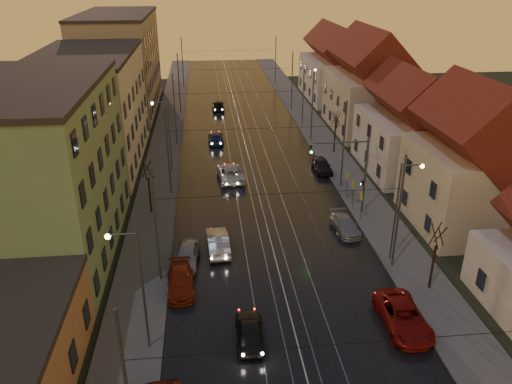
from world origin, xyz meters
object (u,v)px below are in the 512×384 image
object	(u,v)px
street_lamp_0	(136,280)
driving_car_0	(250,331)
street_lamp_1	(401,202)
street_lamp_3	(306,91)
street_lamp_2	(166,129)
parked_right_2	(322,165)
driving_car_3	(216,138)
parked_right_0	(403,317)
driving_car_4	(218,105)
parked_right_1	(345,225)
driving_car_2	(230,173)
parked_left_2	(180,281)
traffic_light_mast	(355,167)
parked_left_3	(187,255)
driving_car_1	(218,242)

from	to	relation	value
street_lamp_0	driving_car_0	xyz separation A→B (m)	(6.28, 0.09, -4.19)
street_lamp_1	street_lamp_3	distance (m)	36.00
street_lamp_0	driving_car_0	world-z (taller)	street_lamp_0
street_lamp_2	parked_right_2	world-z (taller)	street_lamp_2
street_lamp_1	driving_car_3	distance (m)	32.26
street_lamp_2	parked_right_0	world-z (taller)	street_lamp_2
street_lamp_3	driving_car_4	xyz separation A→B (m)	(-11.91, 9.08, -4.11)
street_lamp_2	driving_car_3	xyz separation A→B (m)	(5.42, 9.31, -4.20)
street_lamp_0	street_lamp_3	bearing A→B (deg)	67.52
street_lamp_2	driving_car_4	distance (m)	26.18
street_lamp_1	parked_right_1	world-z (taller)	street_lamp_1
driving_car_2	parked_right_2	bearing A→B (deg)	-178.11
street_lamp_1	street_lamp_3	world-z (taller)	same
street_lamp_1	parked_left_2	distance (m)	16.92
street_lamp_1	driving_car_0	xyz separation A→B (m)	(-11.93, -7.91, -4.19)
driving_car_2	parked_left_2	size ratio (longest dim) A/B	1.21
parked_left_2	parked_right_2	xyz separation A→B (m)	(14.73, 20.51, 0.07)
street_lamp_1	driving_car_2	bearing A→B (deg)	124.15
traffic_light_mast	parked_right_0	world-z (taller)	traffic_light_mast
parked_right_2	parked_left_3	bearing A→B (deg)	-132.01
street_lamp_1	street_lamp_2	size ratio (longest dim) A/B	1.00
parked_right_0	parked_right_1	size ratio (longest dim) A/B	1.27
parked_left_2	traffic_light_mast	bearing A→B (deg)	30.90
driving_car_4	parked_right_0	world-z (taller)	driving_car_4
driving_car_3	driving_car_4	size ratio (longest dim) A/B	1.04
parked_left_3	parked_right_2	size ratio (longest dim) A/B	1.01
driving_car_0	parked_right_0	distance (m)	9.67
driving_car_4	parked_right_1	xyz separation A→B (m)	(9.36, -40.30, -0.16)
street_lamp_0	parked_left_3	distance (m)	10.32
driving_car_3	parked_right_2	world-z (taller)	parked_right_2
parked_left_2	parked_right_2	world-z (taller)	parked_right_2
parked_right_1	street_lamp_0	bearing A→B (deg)	-145.24
parked_right_2	driving_car_2	bearing A→B (deg)	-175.48
street_lamp_2	driving_car_0	distance (m)	28.91
street_lamp_1	driving_car_3	bearing A→B (deg)	113.57
traffic_light_mast	parked_right_0	size ratio (longest dim) A/B	1.33
driving_car_1	street_lamp_2	bearing A→B (deg)	-78.16
parked_right_1	parked_left_3	bearing A→B (deg)	-169.20
driving_car_0	parked_left_2	distance (m)	7.14
parked_right_2	street_lamp_1	bearing A→B (deg)	-87.36
street_lamp_0	parked_right_2	size ratio (longest dim) A/B	1.88
driving_car_2	parked_left_2	distance (m)	19.88
street_lamp_0	street_lamp_3	size ratio (longest dim) A/B	1.00
parked_left_3	parked_right_2	world-z (taller)	parked_left_3
driving_car_4	parked_left_2	distance (m)	47.50
driving_car_2	driving_car_3	bearing A→B (deg)	-89.19
traffic_light_mast	driving_car_3	world-z (taller)	traffic_light_mast
street_lamp_1	driving_car_2	distance (m)	21.09
driving_car_1	parked_left_2	world-z (taller)	driving_car_1
driving_car_3	parked_right_0	xyz separation A→B (m)	(10.52, -36.98, 0.07)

